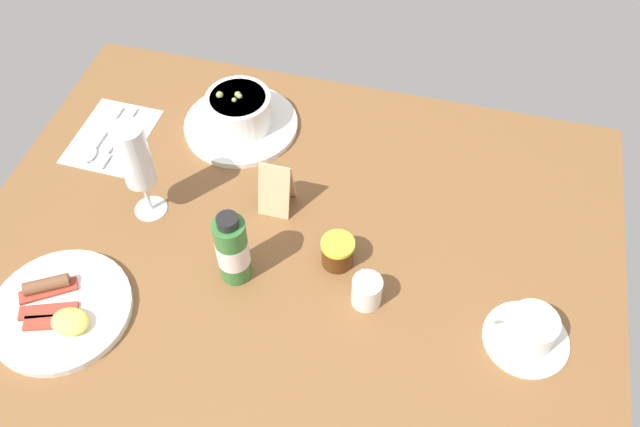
% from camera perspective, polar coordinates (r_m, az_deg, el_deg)
% --- Properties ---
extents(ground_plane, '(1.10, 0.84, 0.03)m').
position_cam_1_polar(ground_plane, '(1.15, -2.25, -2.98)').
color(ground_plane, brown).
extents(porridge_bowl, '(0.22, 0.22, 0.09)m').
position_cam_1_polar(porridge_bowl, '(1.30, -6.93, 8.49)').
color(porridge_bowl, white).
rests_on(porridge_bowl, ground_plane).
extents(cutlery_setting, '(0.14, 0.19, 0.01)m').
position_cam_1_polar(cutlery_setting, '(1.35, -17.58, 6.29)').
color(cutlery_setting, white).
rests_on(cutlery_setting, ground_plane).
extents(coffee_cup, '(0.13, 0.13, 0.06)m').
position_cam_1_polar(coffee_cup, '(1.06, 17.54, -9.64)').
color(coffee_cup, white).
rests_on(coffee_cup, ground_plane).
extents(creamer_jug, '(0.05, 0.06, 0.06)m').
position_cam_1_polar(creamer_jug, '(1.05, 4.03, -6.63)').
color(creamer_jug, white).
rests_on(creamer_jug, ground_plane).
extents(wine_glass, '(0.06, 0.06, 0.20)m').
position_cam_1_polar(wine_glass, '(1.12, -15.62, 4.51)').
color(wine_glass, white).
rests_on(wine_glass, ground_plane).
extents(jam_jar, '(0.06, 0.06, 0.05)m').
position_cam_1_polar(jam_jar, '(1.09, 1.52, -3.34)').
color(jam_jar, '#4D250C').
rests_on(jam_jar, ground_plane).
extents(sauce_bottle_green, '(0.05, 0.05, 0.15)m').
position_cam_1_polar(sauce_bottle_green, '(1.05, -7.54, -3.08)').
color(sauce_bottle_green, '#337233').
rests_on(sauce_bottle_green, ground_plane).
extents(breakfast_plate, '(0.22, 0.22, 0.04)m').
position_cam_1_polar(breakfast_plate, '(1.13, -21.42, -7.73)').
color(breakfast_plate, white).
rests_on(breakfast_plate, ground_plane).
extents(menu_card, '(0.06, 0.06, 0.10)m').
position_cam_1_polar(menu_card, '(1.15, -3.78, 2.37)').
color(menu_card, tan).
rests_on(menu_card, ground_plane).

